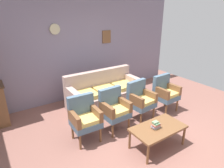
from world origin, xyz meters
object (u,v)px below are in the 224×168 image
(armchair_row_middle, at_px, (165,92))
(book_stack_on_table, at_px, (156,125))
(armchair_near_couch_end, at_px, (84,117))
(armchair_near_cabinet, at_px, (140,99))
(floral_couch, at_px, (104,94))
(armchair_by_doorway, at_px, (114,108))
(coffee_table, at_px, (158,129))

(armchair_row_middle, height_order, book_stack_on_table, armchair_row_middle)
(armchair_near_couch_end, distance_m, armchair_near_cabinet, 1.42)
(armchair_row_middle, bearing_deg, floral_couch, 136.31)
(armchair_by_doorway, relative_size, coffee_table, 0.90)
(armchair_near_cabinet, bearing_deg, armchair_row_middle, -2.71)
(floral_couch, relative_size, armchair_near_couch_end, 2.16)
(armchair_by_doorway, height_order, coffee_table, armchair_by_doorway)
(armchair_near_couch_end, xyz_separation_m, armchair_row_middle, (2.20, -0.03, 0.00))
(book_stack_on_table, bearing_deg, armchair_near_cabinet, 63.54)
(armchair_near_couch_end, xyz_separation_m, book_stack_on_table, (0.95, -0.95, -0.01))
(floral_couch, distance_m, armchair_near_cabinet, 1.10)
(floral_couch, bearing_deg, book_stack_on_table, -93.78)
(floral_couch, xyz_separation_m, armchair_near_couch_end, (-1.08, -1.04, 0.17))
(armchair_near_couch_end, height_order, coffee_table, armchair_near_couch_end)
(armchair_near_cabinet, xyz_separation_m, coffee_table, (-0.41, -0.96, -0.12))
(armchair_by_doorway, distance_m, armchair_near_cabinet, 0.75)
(armchair_row_middle, bearing_deg, book_stack_on_table, -143.77)
(armchair_near_cabinet, bearing_deg, coffee_table, -113.38)
(floral_couch, height_order, armchair_near_cabinet, same)
(armchair_row_middle, xyz_separation_m, coffee_table, (-1.19, -0.92, -0.12))
(armchair_by_doorway, bearing_deg, armchair_row_middle, -0.37)
(armchair_near_couch_end, relative_size, armchair_by_doorway, 1.00)
(armchair_by_doorway, height_order, armchair_near_cabinet, same)
(armchair_near_couch_end, height_order, armchair_row_middle, same)
(floral_couch, bearing_deg, armchair_row_middle, -43.69)
(floral_couch, height_order, armchair_by_doorway, same)
(coffee_table, bearing_deg, armchair_near_cabinet, 66.62)
(armchair_by_doorway, height_order, armchair_row_middle, same)
(armchair_near_couch_end, height_order, armchair_near_cabinet, same)
(armchair_by_doorway, xyz_separation_m, book_stack_on_table, (0.27, -0.93, -0.01))
(armchair_by_doorway, bearing_deg, book_stack_on_table, -73.61)
(armchair_near_couch_end, relative_size, book_stack_on_table, 5.60)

